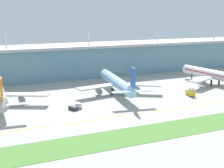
{
  "coord_description": "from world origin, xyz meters",
  "views": [
    {
      "loc": [
        -94.36,
        -136.66,
        44.29
      ],
      "look_at": [
        -12.38,
        31.5,
        7.0
      ],
      "focal_mm": 57.1,
      "sensor_mm": 36.0,
      "label": 1
    }
  ],
  "objects_px": {
    "airliner_far": "(214,75)",
    "fuel_truck": "(191,92)",
    "airliner_middle": "(117,82)",
    "pushback_tug": "(73,108)",
    "baggage_cart": "(78,106)"
  },
  "relations": [
    {
      "from": "airliner_far",
      "to": "fuel_truck",
      "type": "bearing_deg",
      "value": -150.54
    },
    {
      "from": "pushback_tug",
      "to": "airliner_middle",
      "type": "bearing_deg",
      "value": 32.57
    },
    {
      "from": "airliner_middle",
      "to": "pushback_tug",
      "type": "distance_m",
      "value": 40.45
    },
    {
      "from": "pushback_tug",
      "to": "baggage_cart",
      "type": "bearing_deg",
      "value": 28.55
    },
    {
      "from": "airliner_middle",
      "to": "pushback_tug",
      "type": "bearing_deg",
      "value": -147.43
    },
    {
      "from": "airliner_far",
      "to": "baggage_cart",
      "type": "relative_size",
      "value": 15.93
    },
    {
      "from": "airliner_middle",
      "to": "fuel_truck",
      "type": "height_order",
      "value": "airliner_middle"
    },
    {
      "from": "airliner_middle",
      "to": "airliner_far",
      "type": "bearing_deg",
      "value": -3.48
    },
    {
      "from": "airliner_far",
      "to": "fuel_truck",
      "type": "height_order",
      "value": "airliner_far"
    },
    {
      "from": "airliner_far",
      "to": "fuel_truck",
      "type": "xyz_separation_m",
      "value": [
        -32.36,
        -18.28,
        -4.18
      ]
    },
    {
      "from": "airliner_middle",
      "to": "airliner_far",
      "type": "xyz_separation_m",
      "value": [
        65.95,
        -4.01,
        -0.01
      ]
    },
    {
      "from": "baggage_cart",
      "to": "fuel_truck",
      "type": "xyz_separation_m",
      "value": [
        64.17,
        -2.44,
        1.0
      ]
    },
    {
      "from": "fuel_truck",
      "to": "airliner_far",
      "type": "bearing_deg",
      "value": 29.46
    },
    {
      "from": "airliner_middle",
      "to": "fuel_truck",
      "type": "distance_m",
      "value": 40.53
    },
    {
      "from": "baggage_cart",
      "to": "airliner_middle",
      "type": "bearing_deg",
      "value": 32.97
    }
  ]
}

